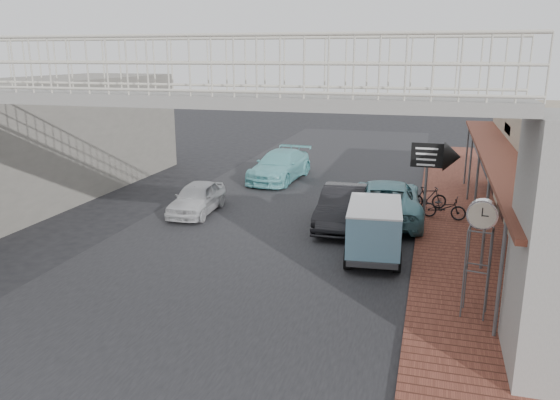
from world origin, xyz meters
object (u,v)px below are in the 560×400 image
Objects in this scene: angkot_van at (374,223)px; motorcycle_near at (444,208)px; motorcycle_far at (428,198)px; angkot_far at (280,166)px; street_clock at (482,220)px; dark_sedan at (343,207)px; white_hatchback at (197,198)px; angkot_curb at (386,200)px; arrow_sign at (449,157)px.

angkot_van is 2.24× the size of motorcycle_near.
motorcycle_far reaches higher than motorcycle_near.
angkot_far is 3.33× the size of motorcycle_far.
street_clock is (0.62, -7.88, 1.90)m from motorcycle_near.
angkot_far reaches higher than motorcycle_far.
white_hatchback is at bearing 178.34° from dark_sedan.
white_hatchback is 7.24m from angkot_curb.
motorcycle_near is 1.08× the size of motorcycle_far.
dark_sedan is 2.71× the size of motorcycle_near.
motorcycle_far is (-0.60, 1.23, 0.02)m from motorcycle_near.
arrow_sign is at bearing 56.39° from angkot_van.
motorcycle_far is at bearing -138.65° from angkot_curb.
angkot_van is (5.63, -9.44, 0.36)m from angkot_far.
angkot_curb reaches higher than motorcycle_far.
dark_sedan and angkot_far have the same top height.
street_clock reaches higher than angkot_curb.
angkot_curb is at bearing 85.04° from angkot_van.
arrow_sign is (-0.59, 7.32, 0.09)m from street_clock.
angkot_curb is at bearing 6.38° from white_hatchback.
white_hatchback is 5.75m from dark_sedan.
dark_sedan is 2.93× the size of motorcycle_far.
motorcycle_far is at bearing 14.79° from white_hatchback.
motorcycle_far is (1.49, 5.69, -0.54)m from angkot_van.
angkot_far is (-5.63, 5.34, -0.04)m from angkot_curb.
street_clock is at bearing -83.26° from arrow_sign.
street_clock is at bearing -51.73° from angkot_far.
motorcycle_far is (2.90, 2.83, -0.17)m from dark_sedan.
arrow_sign reaches higher than angkot_far.
white_hatchback is 2.23× the size of motorcycle_near.
angkot_van is at bearing -64.50° from dark_sedan.
arrow_sign reaches higher than white_hatchback.
motorcycle_far is at bearing -22.49° from angkot_far.
angkot_van reaches higher than motorcycle_near.
arrow_sign reaches higher than motorcycle_near.
arrow_sign is (2.12, 3.90, 1.42)m from angkot_van.
motorcycle_near is at bearing -27.53° from angkot_far.
angkot_van is at bearing -25.19° from white_hatchback.
angkot_curb is 4.11m from angkot_van.
dark_sedan is (5.75, -0.09, 0.11)m from white_hatchback.
motorcycle_near is 2.06m from arrow_sign.
angkot_curb is at bearing -38.20° from angkot_far.
motorcycle_near is (2.10, 0.35, -0.23)m from angkot_curb.
street_clock is (1.22, -9.11, 1.87)m from motorcycle_far.
white_hatchback is 9.07m from motorcycle_far.
angkot_curb is at bearing 176.63° from arrow_sign.
angkot_van reaches higher than angkot_far.
arrow_sign is (2.13, -0.21, 1.75)m from angkot_curb.
angkot_curb is 2.19m from motorcycle_far.
angkot_van is (0.00, -4.10, 0.33)m from angkot_curb.
motorcycle_near is (3.50, 1.60, -0.19)m from dark_sedan.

